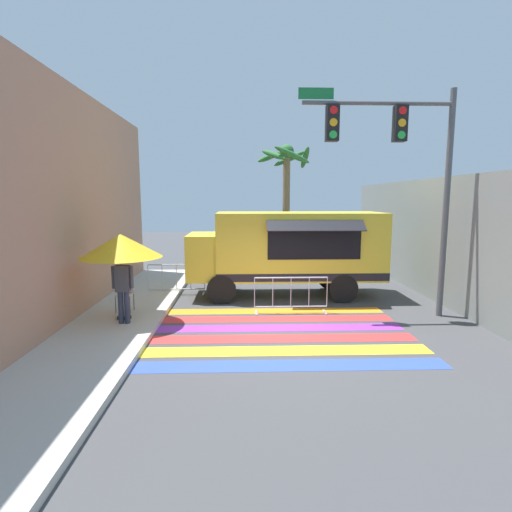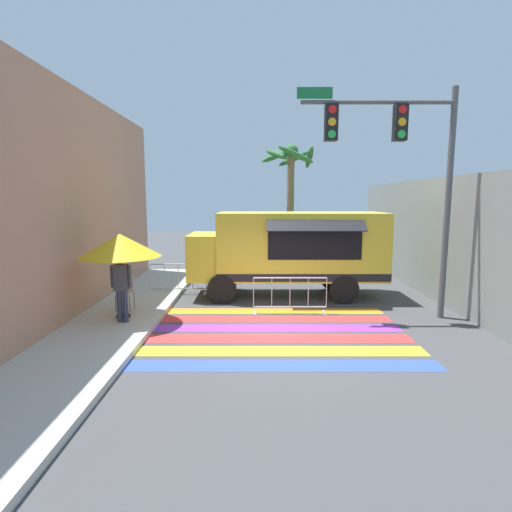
{
  "view_description": "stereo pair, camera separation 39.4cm",
  "coord_description": "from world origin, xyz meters",
  "px_view_note": "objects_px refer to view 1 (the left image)",
  "views": [
    {
      "loc": [
        -0.8,
        -9.3,
        3.21
      ],
      "look_at": [
        -0.41,
        2.43,
        1.52
      ],
      "focal_mm": 28.0,
      "sensor_mm": 36.0,
      "label": 1
    },
    {
      "loc": [
        -0.41,
        -9.31,
        3.21
      ],
      "look_at": [
        -0.41,
        2.43,
        1.52
      ],
      "focal_mm": 28.0,
      "sensor_mm": 36.0,
      "label": 2
    }
  ],
  "objects_px": {
    "patio_umbrella": "(121,246)",
    "barricade_side": "(177,280)",
    "vendor_person": "(123,285)",
    "folding_chair": "(125,290)",
    "palm_tree": "(286,180)",
    "barricade_front": "(291,295)",
    "traffic_signal_pole": "(401,155)",
    "food_truck": "(284,248)"
  },
  "relations": [
    {
      "from": "patio_umbrella",
      "to": "barricade_side",
      "type": "bearing_deg",
      "value": 75.14
    },
    {
      "from": "food_truck",
      "to": "folding_chair",
      "type": "height_order",
      "value": "food_truck"
    },
    {
      "from": "food_truck",
      "to": "traffic_signal_pole",
      "type": "relative_size",
      "value": 1.05
    },
    {
      "from": "vendor_person",
      "to": "folding_chair",
      "type": "bearing_deg",
      "value": 118.46
    },
    {
      "from": "traffic_signal_pole",
      "to": "folding_chair",
      "type": "bearing_deg",
      "value": 177.54
    },
    {
      "from": "food_truck",
      "to": "barricade_front",
      "type": "height_order",
      "value": "food_truck"
    },
    {
      "from": "patio_umbrella",
      "to": "barricade_front",
      "type": "distance_m",
      "value": 4.75
    },
    {
      "from": "folding_chair",
      "to": "palm_tree",
      "type": "height_order",
      "value": "palm_tree"
    },
    {
      "from": "palm_tree",
      "to": "barricade_front",
      "type": "bearing_deg",
      "value": -94.52
    },
    {
      "from": "barricade_side",
      "to": "folding_chair",
      "type": "bearing_deg",
      "value": -112.47
    },
    {
      "from": "vendor_person",
      "to": "barricade_front",
      "type": "distance_m",
      "value": 4.52
    },
    {
      "from": "traffic_signal_pole",
      "to": "patio_umbrella",
      "type": "bearing_deg",
      "value": -176.65
    },
    {
      "from": "traffic_signal_pole",
      "to": "barricade_side",
      "type": "height_order",
      "value": "traffic_signal_pole"
    },
    {
      "from": "food_truck",
      "to": "vendor_person",
      "type": "height_order",
      "value": "food_truck"
    },
    {
      "from": "barricade_side",
      "to": "traffic_signal_pole",
      "type": "bearing_deg",
      "value": -23.3
    },
    {
      "from": "barricade_front",
      "to": "vendor_person",
      "type": "bearing_deg",
      "value": -164.03
    },
    {
      "from": "vendor_person",
      "to": "barricade_side",
      "type": "xyz_separation_m",
      "value": [
        0.71,
        3.57,
        -0.61
      ]
    },
    {
      "from": "patio_umbrella",
      "to": "traffic_signal_pole",
      "type": "bearing_deg",
      "value": 3.35
    },
    {
      "from": "folding_chair",
      "to": "barricade_side",
      "type": "relative_size",
      "value": 0.49
    },
    {
      "from": "traffic_signal_pole",
      "to": "barricade_side",
      "type": "relative_size",
      "value": 3.15
    },
    {
      "from": "traffic_signal_pole",
      "to": "folding_chair",
      "type": "relative_size",
      "value": 6.37
    },
    {
      "from": "barricade_side",
      "to": "palm_tree",
      "type": "xyz_separation_m",
      "value": [
        4.07,
        3.71,
        3.49
      ]
    },
    {
      "from": "palm_tree",
      "to": "patio_umbrella",
      "type": "bearing_deg",
      "value": -125.52
    },
    {
      "from": "vendor_person",
      "to": "palm_tree",
      "type": "bearing_deg",
      "value": 70.94
    },
    {
      "from": "food_truck",
      "to": "barricade_side",
      "type": "xyz_separation_m",
      "value": [
        -3.61,
        0.28,
        -1.1
      ]
    },
    {
      "from": "traffic_signal_pole",
      "to": "vendor_person",
      "type": "distance_m",
      "value": 7.82
    },
    {
      "from": "folding_chair",
      "to": "palm_tree",
      "type": "xyz_separation_m",
      "value": [
        5.07,
        6.14,
        3.28
      ]
    },
    {
      "from": "barricade_front",
      "to": "barricade_side",
      "type": "height_order",
      "value": "same"
    },
    {
      "from": "patio_umbrella",
      "to": "barricade_front",
      "type": "bearing_deg",
      "value": 10.58
    },
    {
      "from": "patio_umbrella",
      "to": "vendor_person",
      "type": "distance_m",
      "value": 1.0
    },
    {
      "from": "vendor_person",
      "to": "barricade_side",
      "type": "bearing_deg",
      "value": 92.93
    },
    {
      "from": "traffic_signal_pole",
      "to": "barricade_side",
      "type": "distance_m",
      "value": 7.91
    },
    {
      "from": "food_truck",
      "to": "patio_umbrella",
      "type": "height_order",
      "value": "food_truck"
    },
    {
      "from": "food_truck",
      "to": "palm_tree",
      "type": "xyz_separation_m",
      "value": [
        0.46,
        3.99,
        2.38
      ]
    },
    {
      "from": "patio_umbrella",
      "to": "palm_tree",
      "type": "xyz_separation_m",
      "value": [
        4.91,
        6.87,
        1.97
      ]
    },
    {
      "from": "food_truck",
      "to": "traffic_signal_pole",
      "type": "height_order",
      "value": "traffic_signal_pole"
    },
    {
      "from": "patio_umbrella",
      "to": "palm_tree",
      "type": "bearing_deg",
      "value": 54.48
    },
    {
      "from": "patio_umbrella",
      "to": "barricade_front",
      "type": "relative_size",
      "value": 1.06
    },
    {
      "from": "traffic_signal_pole",
      "to": "vendor_person",
      "type": "xyz_separation_m",
      "value": [
        -7.08,
        -0.83,
        -3.21
      ]
    },
    {
      "from": "food_truck",
      "to": "traffic_signal_pole",
      "type": "distance_m",
      "value": 4.59
    },
    {
      "from": "folding_chair",
      "to": "palm_tree",
      "type": "relative_size",
      "value": 0.17
    },
    {
      "from": "barricade_front",
      "to": "barricade_side",
      "type": "relative_size",
      "value": 1.08
    }
  ]
}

